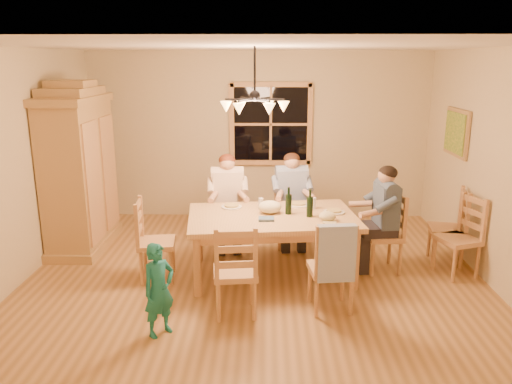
{
  "coord_description": "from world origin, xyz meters",
  "views": [
    {
      "loc": [
        0.13,
        -5.6,
        2.55
      ],
      "look_at": [
        0.01,
        0.1,
        1.04
      ],
      "focal_mm": 35.0,
      "sensor_mm": 36.0,
      "label": 1
    }
  ],
  "objects_px": {
    "adult_plaid_man": "(291,188)",
    "wine_bottle_b": "(310,203)",
    "chair_end_right": "(382,247)",
    "chair_spare_front": "(456,251)",
    "chair_near_right": "(330,282)",
    "wine_bottle_a": "(289,201)",
    "chair_near_left": "(235,286)",
    "adult_slate_man": "(385,205)",
    "child": "(159,290)",
    "chair_far_left": "(228,227)",
    "adult_woman": "(227,190)",
    "chair_end_left": "(157,255)",
    "chair_spare_back": "(445,240)",
    "chair_far_right": "(291,225)",
    "dining_table": "(272,223)",
    "chandelier": "(255,104)",
    "armoire": "(80,173)"
  },
  "relations": [
    {
      "from": "adult_woman",
      "to": "chair_spare_front",
      "type": "height_order",
      "value": "adult_woman"
    },
    {
      "from": "chair_near_right",
      "to": "chair_spare_front",
      "type": "xyz_separation_m",
      "value": [
        1.64,
        0.91,
        0.0
      ]
    },
    {
      "from": "wine_bottle_b",
      "to": "chair_near_left",
      "type": "bearing_deg",
      "value": -131.39
    },
    {
      "from": "armoire",
      "to": "chair_far_left",
      "type": "xyz_separation_m",
      "value": [
        2.03,
        -0.04,
        -0.75
      ]
    },
    {
      "from": "adult_slate_man",
      "to": "chair_spare_front",
      "type": "bearing_deg",
      "value": -104.8
    },
    {
      "from": "chair_far_left",
      "to": "child",
      "type": "bearing_deg",
      "value": 71.56
    },
    {
      "from": "chair_near_right",
      "to": "wine_bottle_a",
      "type": "relative_size",
      "value": 3.0
    },
    {
      "from": "adult_plaid_man",
      "to": "wine_bottle_b",
      "type": "xyz_separation_m",
      "value": [
        0.17,
        -1.03,
        0.08
      ]
    },
    {
      "from": "chair_spare_front",
      "to": "armoire",
      "type": "bearing_deg",
      "value": 60.12
    },
    {
      "from": "chair_spare_front",
      "to": "chair_near_left",
      "type": "bearing_deg",
      "value": 91.6
    },
    {
      "from": "chair_near_left",
      "to": "dining_table",
      "type": "bearing_deg",
      "value": 62.1
    },
    {
      "from": "adult_woman",
      "to": "dining_table",
      "type": "bearing_deg",
      "value": 117.9
    },
    {
      "from": "chair_near_left",
      "to": "chair_spare_back",
      "type": "xyz_separation_m",
      "value": [
        2.63,
        1.4,
        0.0
      ]
    },
    {
      "from": "chair_near_right",
      "to": "wine_bottle_a",
      "type": "height_order",
      "value": "wine_bottle_a"
    },
    {
      "from": "dining_table",
      "to": "adult_slate_man",
      "type": "bearing_deg",
      "value": 6.64
    },
    {
      "from": "adult_slate_man",
      "to": "chair_spare_front",
      "type": "relative_size",
      "value": 0.88
    },
    {
      "from": "chandelier",
      "to": "chair_near_left",
      "type": "xyz_separation_m",
      "value": [
        -0.18,
        -0.9,
        -1.77
      ]
    },
    {
      "from": "chair_far_left",
      "to": "chair_spare_front",
      "type": "relative_size",
      "value": 1.0
    },
    {
      "from": "wine_bottle_a",
      "to": "chair_spare_front",
      "type": "xyz_separation_m",
      "value": [
        2.05,
        -0.01,
        -0.62
      ]
    },
    {
      "from": "chair_far_right",
      "to": "chair_spare_front",
      "type": "xyz_separation_m",
      "value": [
        1.97,
        -0.94,
        0.0
      ]
    },
    {
      "from": "chair_far_left",
      "to": "wine_bottle_b",
      "type": "xyz_separation_m",
      "value": [
        1.04,
        -0.93,
        0.62
      ]
    },
    {
      "from": "chair_far_right",
      "to": "chair_far_left",
      "type": "bearing_deg",
      "value": 0.0
    },
    {
      "from": "dining_table",
      "to": "chair_spare_front",
      "type": "distance_m",
      "value": 2.27
    },
    {
      "from": "chair_far_left",
      "to": "chair_spare_front",
      "type": "bearing_deg",
      "value": 156.91
    },
    {
      "from": "adult_woman",
      "to": "chair_near_right",
      "type": "bearing_deg",
      "value": 117.9
    },
    {
      "from": "chair_end_right",
      "to": "chair_spare_front",
      "type": "xyz_separation_m",
      "value": [
        0.87,
        -0.13,
        0.0
      ]
    },
    {
      "from": "chair_near_left",
      "to": "wine_bottle_a",
      "type": "bearing_deg",
      "value": 54.16
    },
    {
      "from": "chair_near_right",
      "to": "child",
      "type": "bearing_deg",
      "value": -168.93
    },
    {
      "from": "wine_bottle_a",
      "to": "adult_woman",
      "type": "bearing_deg",
      "value": 133.95
    },
    {
      "from": "chair_near_right",
      "to": "adult_slate_man",
      "type": "bearing_deg",
      "value": 46.74
    },
    {
      "from": "chair_near_left",
      "to": "child",
      "type": "relative_size",
      "value": 1.08
    },
    {
      "from": "adult_slate_man",
      "to": "dining_table",
      "type": "bearing_deg",
      "value": 90.0
    },
    {
      "from": "wine_bottle_b",
      "to": "child",
      "type": "relative_size",
      "value": 0.36
    },
    {
      "from": "adult_woman",
      "to": "adult_slate_man",
      "type": "relative_size",
      "value": 1.0
    },
    {
      "from": "dining_table",
      "to": "child",
      "type": "xyz_separation_m",
      "value": [
        -1.08,
        -1.41,
        -0.2
      ]
    },
    {
      "from": "chair_far_left",
      "to": "chair_near_left",
      "type": "bearing_deg",
      "value": 90.0
    },
    {
      "from": "chair_near_right",
      "to": "adult_plaid_man",
      "type": "bearing_deg",
      "value": 93.37
    },
    {
      "from": "chair_far_left",
      "to": "chair_near_left",
      "type": "distance_m",
      "value": 1.88
    },
    {
      "from": "adult_woman",
      "to": "wine_bottle_b",
      "type": "height_order",
      "value": "adult_woman"
    },
    {
      "from": "chair_end_left",
      "to": "wine_bottle_b",
      "type": "distance_m",
      "value": 1.92
    },
    {
      "from": "chandelier",
      "to": "wine_bottle_a",
      "type": "relative_size",
      "value": 2.33
    },
    {
      "from": "chair_end_left",
      "to": "chair_spare_back",
      "type": "xyz_separation_m",
      "value": [
        3.61,
        0.57,
        0.0
      ]
    },
    {
      "from": "chair_far_right",
      "to": "chair_near_right",
      "type": "xyz_separation_m",
      "value": [
        0.33,
        -1.85,
        0.0
      ]
    },
    {
      "from": "chair_far_left",
      "to": "chair_far_right",
      "type": "height_order",
      "value": "same"
    },
    {
      "from": "dining_table",
      "to": "child",
      "type": "bearing_deg",
      "value": -127.41
    },
    {
      "from": "chair_far_right",
      "to": "child",
      "type": "distance_m",
      "value": 2.75
    },
    {
      "from": "adult_slate_man",
      "to": "child",
      "type": "distance_m",
      "value": 2.93
    },
    {
      "from": "armoire",
      "to": "wine_bottle_a",
      "type": "bearing_deg",
      "value": -17.02
    },
    {
      "from": "chair_far_right",
      "to": "adult_plaid_man",
      "type": "xyz_separation_m",
      "value": [
        0.0,
        -0.0,
        0.54
      ]
    },
    {
      "from": "adult_plaid_man",
      "to": "adult_slate_man",
      "type": "height_order",
      "value": "same"
    }
  ]
}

